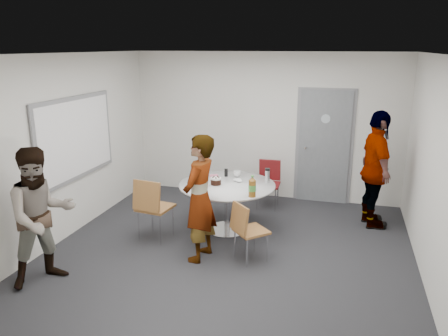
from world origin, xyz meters
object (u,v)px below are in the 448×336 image
(door, at_px, (324,147))
(chair_near_right, at_px, (246,227))
(table, at_px, (229,191))
(chair_near_left, at_px, (151,203))
(chair_far, at_px, (269,179))
(person_left, at_px, (41,216))
(whiteboard, at_px, (76,138))
(person_right, at_px, (376,170))
(person_main, at_px, (200,198))

(door, relative_size, chair_near_right, 2.59)
(table, bearing_deg, chair_near_left, -146.92)
(chair_far, distance_m, person_left, 3.95)
(whiteboard, height_order, table, whiteboard)
(chair_near_left, xyz_separation_m, person_right, (3.14, 1.47, 0.34))
(chair_near_left, relative_size, person_left, 0.57)
(chair_near_right, relative_size, person_main, 0.48)
(chair_near_left, xyz_separation_m, person_left, (-0.76, -1.40, 0.26))
(door, height_order, whiteboard, door)
(whiteboard, bearing_deg, door, 32.66)
(chair_near_right, distance_m, person_right, 2.44)
(chair_near_right, relative_size, chair_far, 0.97)
(chair_near_left, distance_m, chair_far, 2.35)
(person_main, bearing_deg, chair_far, 173.97)
(chair_near_right, xyz_separation_m, person_main, (-0.62, -0.08, 0.36))
(chair_near_right, bearing_deg, door, 118.76)
(whiteboard, xyz_separation_m, person_main, (2.13, -0.49, -0.59))
(chair_near_left, relative_size, chair_near_right, 1.17)
(chair_near_right, height_order, person_left, person_left)
(table, distance_m, person_main, 1.00)
(person_left, xyz_separation_m, person_right, (3.90, 2.87, 0.09))
(whiteboard, bearing_deg, person_right, 16.54)
(door, distance_m, table, 2.25)
(chair_far, bearing_deg, person_right, 165.14)
(table, bearing_deg, whiteboard, -168.03)
(door, xyz_separation_m, table, (-1.30, -1.80, -0.36))
(chair_near_left, height_order, person_main, person_main)
(person_left, bearing_deg, chair_far, 1.59)
(whiteboard, distance_m, chair_far, 3.31)
(person_left, bearing_deg, person_main, -21.73)
(chair_near_right, distance_m, person_main, 0.72)
(table, relative_size, person_right, 0.79)
(table, xyz_separation_m, chair_far, (0.40, 1.26, -0.15))
(person_main, xyz_separation_m, person_left, (-1.62, -1.07, -0.01))
(whiteboard, xyz_separation_m, chair_far, (2.66, 1.74, -0.94))
(door, relative_size, person_right, 1.14)
(person_main, distance_m, person_right, 2.91)
(whiteboard, distance_m, table, 2.44)
(whiteboard, relative_size, table, 1.29)
(door, bearing_deg, person_main, -117.37)
(whiteboard, distance_m, chair_near_right, 2.93)
(door, relative_size, chair_far, 2.52)
(table, bearing_deg, person_right, 21.11)
(person_right, bearing_deg, person_left, 112.39)
(chair_near_right, relative_size, person_right, 0.44)
(person_main, height_order, person_left, person_main)
(whiteboard, relative_size, chair_near_left, 1.99)
(whiteboard, distance_m, chair_near_left, 1.55)
(chair_far, xyz_separation_m, person_main, (-0.53, -2.23, 0.35))
(door, xyz_separation_m, chair_far, (-0.90, -0.55, -0.52))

